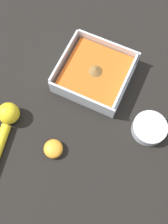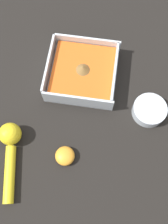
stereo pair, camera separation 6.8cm
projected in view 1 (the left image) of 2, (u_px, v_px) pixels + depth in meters
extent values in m
plane|color=black|center=(95.00, 77.00, 0.74)|extent=(4.00, 4.00, 0.00)
cube|color=silver|center=(93.00, 76.00, 0.74)|extent=(0.19, 0.19, 0.01)
cube|color=silver|center=(107.00, 46.00, 0.74)|extent=(0.19, 0.01, 0.05)
cube|color=silver|center=(80.00, 99.00, 0.68)|extent=(0.19, 0.01, 0.05)
cube|color=silver|center=(124.00, 84.00, 0.70)|extent=(0.01, 0.17, 0.05)
cube|color=silver|center=(64.00, 59.00, 0.73)|extent=(0.01, 0.17, 0.05)
cube|color=orange|center=(94.00, 73.00, 0.72)|extent=(0.17, 0.17, 0.03)
cone|color=brown|center=(94.00, 69.00, 0.70)|extent=(0.04, 0.04, 0.02)
cylinder|color=silver|center=(149.00, 128.00, 0.67)|extent=(0.09, 0.09, 0.03)
cylinder|color=brown|center=(149.00, 129.00, 0.68)|extent=(0.08, 0.08, 0.02)
sphere|color=yellow|center=(9.00, 113.00, 0.67)|extent=(0.06, 0.06, 0.06)
ellipsoid|color=orange|center=(53.00, 149.00, 0.66)|extent=(0.05, 0.05, 0.03)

